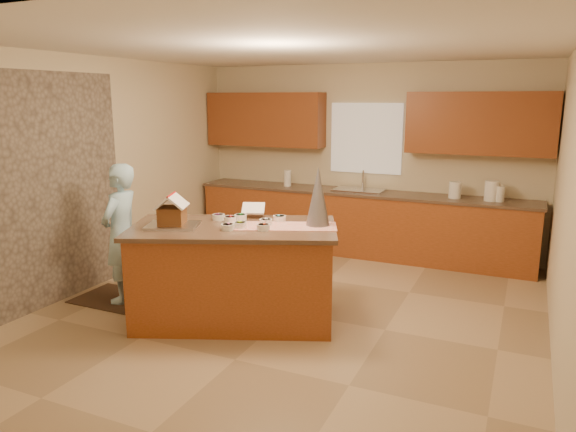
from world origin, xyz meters
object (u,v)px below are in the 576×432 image
(tinsel_tree, at_px, (318,196))
(gingerbread_house, at_px, (172,213))
(boy, at_px, (121,233))
(island_base, at_px, (234,276))

(tinsel_tree, xyz_separation_m, gingerbread_house, (-1.28, -0.64, -0.16))
(boy, bearing_deg, island_base, 83.83)
(island_base, xyz_separation_m, boy, (-1.38, -0.05, 0.31))
(tinsel_tree, distance_m, boy, 2.23)
(tinsel_tree, bearing_deg, gingerbread_house, -153.53)
(gingerbread_house, bearing_deg, island_base, 27.36)
(gingerbread_house, bearing_deg, boy, 165.33)
(boy, height_order, gingerbread_house, boy)
(island_base, relative_size, tinsel_tree, 3.27)
(tinsel_tree, xyz_separation_m, boy, (-2.13, -0.41, -0.50))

